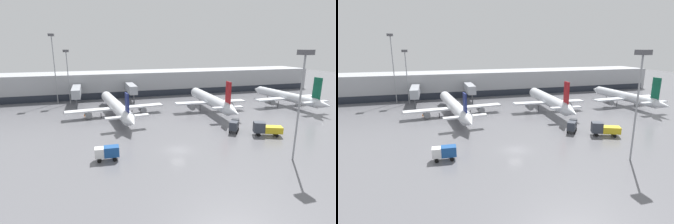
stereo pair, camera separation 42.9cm
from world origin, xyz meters
The scene contains 12 objects.
ground_plane centered at (0.00, 0.00, 0.00)m, with size 320.00×320.00×0.00m, color slate.
terminal_building centered at (-0.10, 61.85, 4.50)m, with size 160.00×31.53×9.00m.
parked_jet_0 centered at (18.97, 25.98, 3.29)m, with size 21.48×34.80×10.29m.
parked_jet_2 centered at (-8.49, 28.77, 2.63)m, with size 27.12×39.09×8.54m.
parked_jet_3 centered at (45.75, 25.40, 3.07)m, with size 23.08×32.41×10.37m.
service_truck_0 centered at (-12.95, -0.82, 1.50)m, with size 4.10×2.00×2.43m.
service_truck_1 centered at (20.96, 2.36, 1.58)m, with size 6.28×4.30×2.95m.
service_truck_2 centered at (15.62, 6.58, 1.62)m, with size 3.75×4.06×2.72m.
traffic_cone_0 centered at (-17.02, 30.65, 0.30)m, with size 0.52×0.52×0.61m.
apron_light_mast_0 centered at (-21.78, 49.62, 14.08)m, with size 1.80×1.80×17.78m.
apron_light_mast_1 centered at (-25.90, 51.42, 17.45)m, with size 1.80×1.80×22.78m.
apron_light_mast_4 centered at (17.45, -9.65, 14.48)m, with size 1.80×1.80×18.36m.
Camera 1 is at (-14.92, -43.32, 18.90)m, focal length 28.00 mm.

